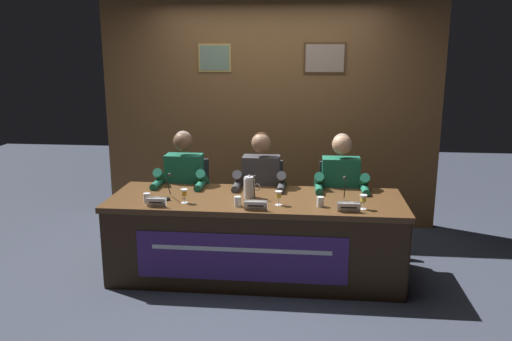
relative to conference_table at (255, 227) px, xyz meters
name	(u,v)px	position (x,y,z in m)	size (l,w,h in m)	color
ground_plane	(256,274)	(0.00, 0.11, -0.50)	(12.00, 12.00, 0.00)	#383D4C
wall_back_panelled	(269,113)	(0.00, 1.60, 0.81)	(3.81, 0.14, 2.60)	brown
conference_table	(255,227)	(0.00, 0.00, 0.00)	(2.61, 0.89, 0.73)	brown
chair_left	(188,205)	(-0.77, 0.73, -0.05)	(0.44, 0.44, 0.92)	black
panelist_left	(183,184)	(-0.77, 0.53, 0.23)	(0.51, 0.48, 1.24)	black
nameplate_left	(156,202)	(-0.81, -0.24, 0.28)	(0.16, 0.06, 0.08)	white
juice_glass_left	(184,193)	(-0.60, -0.11, 0.32)	(0.06, 0.06, 0.12)	white
water_cup_left	(147,198)	(-0.92, -0.14, 0.27)	(0.06, 0.06, 0.08)	silver
microphone_left	(168,191)	(-0.77, -0.01, 0.31)	(0.06, 0.17, 0.22)	black
chair_center	(262,207)	(0.00, 0.73, -0.05)	(0.44, 0.44, 0.92)	black
panelist_center	(260,186)	(0.00, 0.53, 0.23)	(0.51, 0.48, 1.24)	black
nameplate_center	(256,205)	(0.04, -0.25, 0.28)	(0.19, 0.06, 0.08)	white
juice_glass_center	(278,195)	(0.21, -0.09, 0.32)	(0.06, 0.06, 0.12)	white
water_cup_center	(238,202)	(-0.13, -0.16, 0.27)	(0.06, 0.06, 0.08)	silver
microphone_center	(254,193)	(-0.01, -0.01, 0.31)	(0.06, 0.17, 0.22)	black
chair_right	(339,210)	(0.77, 0.73, -0.05)	(0.44, 0.44, 0.92)	black
panelist_right	(341,188)	(0.77, 0.53, 0.23)	(0.51, 0.48, 1.24)	black
nameplate_right	(349,207)	(0.80, -0.21, 0.28)	(0.19, 0.06, 0.08)	white
juice_glass_right	(363,199)	(0.92, -0.14, 0.32)	(0.06, 0.06, 0.12)	white
water_cup_right	(320,202)	(0.57, -0.10, 0.27)	(0.06, 0.06, 0.08)	silver
microphone_right	(345,194)	(0.78, 0.03, 0.31)	(0.06, 0.17, 0.22)	black
water_pitcher_central	(249,187)	(-0.06, 0.11, 0.33)	(0.15, 0.10, 0.21)	silver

